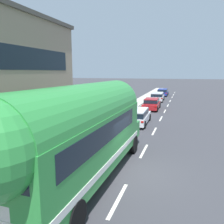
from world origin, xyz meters
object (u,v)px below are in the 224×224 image
object	(u,v)px
car_fourth	(163,92)
car_second	(152,103)
painted_bus	(78,131)
car_lead	(137,116)
car_third	(157,96)

from	to	relation	value
car_fourth	car_second	bearing A→B (deg)	-89.31
painted_bus	car_lead	world-z (taller)	painted_bus
car_lead	car_fourth	distance (m)	25.53
car_lead	car_second	xyz separation A→B (m)	(0.06, 8.59, -0.04)
car_second	car_fourth	size ratio (longest dim) A/B	1.01
car_lead	car_second	distance (m)	8.59
car_lead	car_second	world-z (taller)	same
car_lead	car_third	size ratio (longest dim) A/B	0.98
car_second	car_third	xyz separation A→B (m)	(-0.26, 8.49, 0.06)
car_second	car_fourth	world-z (taller)	same
painted_bus	car_lead	bearing A→B (deg)	89.80
car_second	car_third	world-z (taller)	same
painted_bus	car_third	bearing A→B (deg)	90.31
car_third	car_fourth	distance (m)	8.46
car_lead	car_third	distance (m)	17.07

